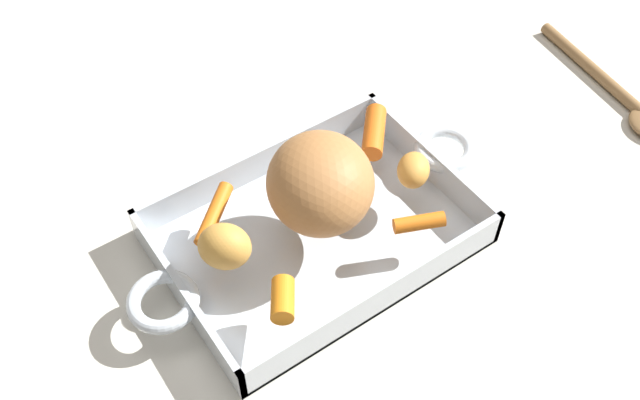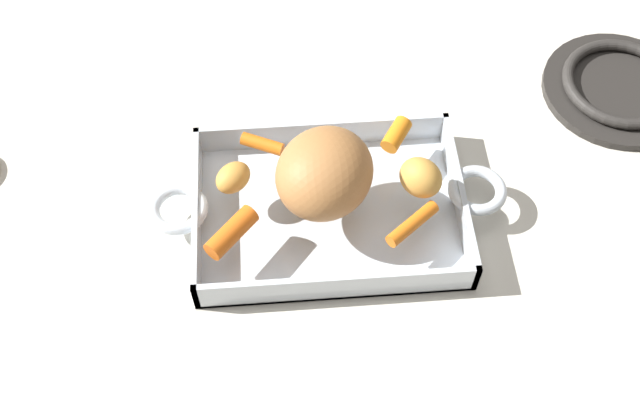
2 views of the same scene
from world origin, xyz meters
The scene contains 10 objects.
ground_plane centered at (0.00, 0.00, 0.00)m, with size 1.90×1.90×0.00m, color silver.
roasting_dish centered at (0.00, 0.00, 0.01)m, with size 0.40×0.21×0.04m.
pork_roast centered at (-0.01, 0.00, 0.08)m, with size 0.11×0.10×0.08m, color #B07440.
baby_carrot_southeast centered at (0.08, -0.05, 0.05)m, with size 0.01×0.01×0.07m, color orange.
baby_carrot_long centered at (0.08, 0.07, 0.05)m, with size 0.02×0.02×0.04m, color orange.
baby_carrot_northeast centered at (-0.11, -0.05, 0.05)m, with size 0.02×0.02×0.06m, color orange.
baby_carrot_center_left centered at (-0.07, 0.07, 0.05)m, with size 0.01×0.01×0.05m, color orange.
potato_halved centered at (0.10, 0.00, 0.06)m, with size 0.05×0.04×0.04m, color gold.
potato_corner centered at (-0.10, 0.02, 0.06)m, with size 0.04×0.03×0.03m, color gold.
stove_burner_rear centered at (0.38, 0.16, 0.01)m, with size 0.19×0.19×0.03m.
Camera 2 is at (-0.05, -0.48, 0.74)m, focal length 43.80 mm.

